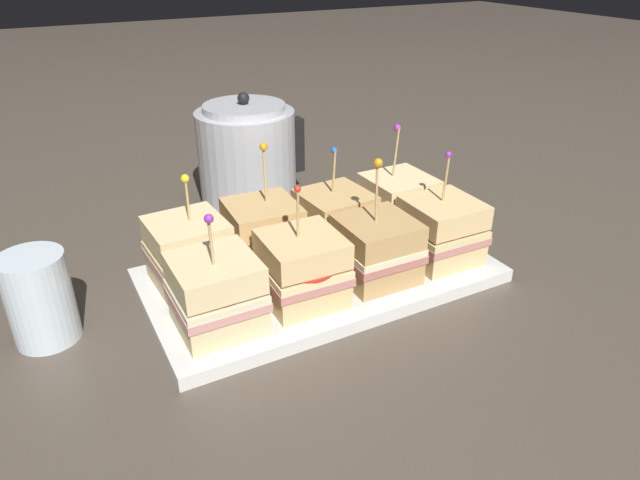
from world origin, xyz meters
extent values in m
plane|color=#4C4238|center=(0.00, 0.00, 0.00)|extent=(6.00, 6.00, 0.00)
cube|color=silver|center=(0.00, 0.00, 0.01)|extent=(0.47, 0.25, 0.01)
cube|color=silver|center=(0.00, 0.00, 0.01)|extent=(0.47, 0.25, 0.01)
cube|color=beige|center=(-0.16, -0.06, 0.03)|extent=(0.09, 0.09, 0.03)
cube|color=tan|center=(-0.16, -0.06, 0.06)|extent=(0.10, 0.10, 0.01)
cube|color=beige|center=(-0.16, -0.06, 0.06)|extent=(0.10, 0.10, 0.01)
cylinder|color=red|center=(-0.16, -0.07, 0.07)|extent=(0.05, 0.05, 0.00)
cube|color=beige|center=(-0.16, -0.06, 0.09)|extent=(0.09, 0.09, 0.03)
cylinder|color=tan|center=(-0.17, -0.06, 0.13)|extent=(0.00, 0.01, 0.07)
sphere|color=purple|center=(-0.17, -0.06, 0.16)|extent=(0.01, 0.01, 0.01)
cube|color=#DBB77A|center=(-0.05, -0.05, 0.03)|extent=(0.10, 0.10, 0.03)
cube|color=tan|center=(-0.05, -0.05, 0.06)|extent=(0.10, 0.10, 0.01)
cube|color=beige|center=(-0.05, -0.05, 0.06)|extent=(0.10, 0.10, 0.01)
cylinder|color=red|center=(-0.05, -0.07, 0.07)|extent=(0.07, 0.07, 0.00)
cube|color=#E8C281|center=(-0.05, -0.05, 0.09)|extent=(0.10, 0.10, 0.03)
cylinder|color=tan|center=(-0.06, -0.05, 0.13)|extent=(0.00, 0.01, 0.07)
sphere|color=red|center=(-0.06, -0.05, 0.17)|extent=(0.01, 0.01, 0.01)
cube|color=tan|center=(0.06, -0.05, 0.03)|extent=(0.09, 0.09, 0.03)
cube|color=#B26B60|center=(0.06, -0.05, 0.06)|extent=(0.10, 0.10, 0.01)
cube|color=beige|center=(0.06, -0.05, 0.06)|extent=(0.10, 0.10, 0.01)
cube|color=tan|center=(0.06, -0.05, 0.09)|extent=(0.09, 0.09, 0.03)
cylinder|color=tan|center=(0.05, -0.05, 0.14)|extent=(0.00, 0.01, 0.09)
sphere|color=orange|center=(0.05, -0.05, 0.18)|extent=(0.01, 0.01, 0.01)
cube|color=#DBB77A|center=(0.16, -0.05, 0.03)|extent=(0.09, 0.09, 0.03)
cube|color=tan|center=(0.16, -0.05, 0.06)|extent=(0.10, 0.10, 0.01)
cube|color=beige|center=(0.16, -0.05, 0.06)|extent=(0.10, 0.10, 0.01)
cylinder|color=red|center=(0.16, -0.07, 0.07)|extent=(0.05, 0.05, 0.00)
cube|color=#E8C281|center=(0.16, -0.05, 0.09)|extent=(0.09, 0.09, 0.03)
cylinder|color=tan|center=(0.16, -0.05, 0.13)|extent=(0.00, 0.01, 0.08)
sphere|color=purple|center=(0.16, -0.05, 0.17)|extent=(0.01, 0.01, 0.01)
cube|color=beige|center=(-0.16, 0.05, 0.03)|extent=(0.10, 0.10, 0.03)
cube|color=tan|center=(-0.16, 0.05, 0.06)|extent=(0.10, 0.10, 0.01)
cube|color=beige|center=(-0.16, 0.05, 0.06)|extent=(0.10, 0.10, 0.01)
cylinder|color=red|center=(-0.16, 0.04, 0.07)|extent=(0.07, 0.07, 0.00)
cube|color=beige|center=(-0.16, 0.05, 0.09)|extent=(0.10, 0.10, 0.03)
cylinder|color=tan|center=(-0.16, 0.05, 0.13)|extent=(0.00, 0.01, 0.07)
sphere|color=yellow|center=(-0.16, 0.05, 0.16)|extent=(0.01, 0.01, 0.01)
cube|color=tan|center=(-0.06, 0.06, 0.03)|extent=(0.10, 0.10, 0.03)
cube|color=#B26B60|center=(-0.06, 0.06, 0.06)|extent=(0.10, 0.10, 0.01)
cube|color=beige|center=(-0.06, 0.06, 0.06)|extent=(0.10, 0.10, 0.01)
cylinder|color=red|center=(-0.06, 0.04, 0.07)|extent=(0.07, 0.07, 0.00)
cube|color=tan|center=(-0.06, 0.06, 0.09)|extent=(0.10, 0.10, 0.03)
cylinder|color=tan|center=(-0.05, 0.06, 0.14)|extent=(0.00, 0.01, 0.09)
sphere|color=orange|center=(-0.05, 0.06, 0.18)|extent=(0.01, 0.01, 0.01)
cube|color=tan|center=(0.05, 0.05, 0.03)|extent=(0.10, 0.10, 0.03)
cube|color=tan|center=(0.05, 0.05, 0.06)|extent=(0.10, 0.10, 0.01)
cube|color=beige|center=(0.05, 0.05, 0.06)|extent=(0.10, 0.10, 0.01)
cube|color=tan|center=(0.05, 0.05, 0.09)|extent=(0.10, 0.10, 0.03)
cylinder|color=tan|center=(0.05, 0.05, 0.13)|extent=(0.00, 0.01, 0.07)
sphere|color=blue|center=(0.05, 0.05, 0.16)|extent=(0.01, 0.01, 0.01)
cube|color=beige|center=(0.16, 0.05, 0.03)|extent=(0.09, 0.09, 0.03)
cube|color=tan|center=(0.16, 0.05, 0.06)|extent=(0.10, 0.10, 0.01)
cube|color=beige|center=(0.16, 0.05, 0.06)|extent=(0.10, 0.10, 0.01)
cylinder|color=red|center=(0.16, 0.03, 0.07)|extent=(0.07, 0.07, 0.00)
cube|color=beige|center=(0.16, 0.05, 0.09)|extent=(0.09, 0.09, 0.03)
cylinder|color=tan|center=(0.16, 0.06, 0.14)|extent=(0.00, 0.01, 0.09)
sphere|color=purple|center=(0.16, 0.06, 0.18)|extent=(0.01, 0.01, 0.01)
cylinder|color=#B7BABF|center=(0.02, 0.30, 0.08)|extent=(0.17, 0.17, 0.16)
cylinder|color=#B7BABF|center=(0.02, 0.30, 0.17)|extent=(0.14, 0.14, 0.01)
sphere|color=black|center=(0.02, 0.30, 0.18)|extent=(0.02, 0.02, 0.02)
cube|color=black|center=(0.11, 0.30, 0.09)|extent=(0.02, 0.02, 0.10)
cylinder|color=silver|center=(-0.34, 0.04, 0.05)|extent=(0.07, 0.07, 0.11)
camera|label=1|loc=(-0.32, -0.59, 0.42)|focal=32.00mm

